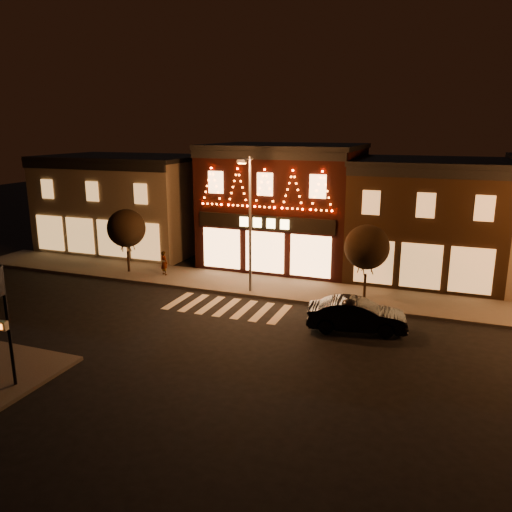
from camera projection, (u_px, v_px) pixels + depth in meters
The scene contains 11 objects.
ground at pixel (192, 335), 23.88m from camera, with size 120.00×120.00×0.00m, color black.
sidewalk_far at pixel (285, 289), 30.43m from camera, with size 44.00×4.00×0.15m, color #47423D.
building_left at pixel (127, 202), 40.13m from camera, with size 12.20×8.28×7.30m.
building_pulp at pixel (284, 205), 35.53m from camera, with size 10.20×8.34×8.30m.
building_right_a at pixel (427, 219), 32.37m from camera, with size 9.20×8.28×7.50m.
traffic_signal_near at pixel (1, 303), 18.07m from camera, with size 0.37×0.48×4.59m.
streetlamp_mid at pixel (249, 215), 28.51m from camera, with size 0.51×1.77×7.69m.
tree_left at pixel (126, 228), 33.11m from camera, with size 2.48×2.48×4.14m.
tree_right at pixel (367, 247), 27.95m from camera, with size 2.47×2.47×4.13m.
dark_sedan at pixel (357, 315), 24.21m from camera, with size 1.62×4.65×1.53m, color black.
pedestrian at pixel (164, 263), 32.86m from camera, with size 0.57×0.37×1.56m, color gray.
Camera 1 is at (10.67, -19.75, 9.43)m, focal length 35.88 mm.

